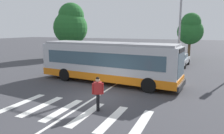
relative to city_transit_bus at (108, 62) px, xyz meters
name	(u,v)px	position (x,y,z in m)	size (l,w,h in m)	color
ground_plane	(97,97)	(0.86, -3.57, -1.59)	(160.00, 160.00, 0.00)	#3D3D42
city_transit_bus	(108,62)	(0.00, 0.00, 0.00)	(11.14, 3.48, 3.06)	black
pedestrian_crossing_street	(98,92)	(1.88, -5.43, -0.62)	(0.52, 0.42, 1.72)	black
parked_car_charcoal	(95,55)	(-6.40, 10.10, -0.82)	(1.95, 4.54, 1.35)	black
parked_car_blue	(113,56)	(-3.75, 9.73, -0.82)	(2.08, 4.60, 1.35)	black
parked_car_champagne	(133,56)	(-1.22, 10.15, -0.82)	(2.14, 4.62, 1.35)	black
parked_car_teal	(157,58)	(1.74, 10.34, -0.82)	(2.24, 4.65, 1.35)	black
parked_car_silver	(179,59)	(4.24, 9.90, -0.82)	(2.12, 4.61, 1.35)	black
twin_arm_street_lamp	(181,8)	(4.35, 7.47, 4.46)	(4.15, 0.32, 10.01)	#939399
background_tree_left	(71,24)	(-11.11, 11.67, 3.17)	(4.87, 4.87, 7.79)	brown
background_tree_right	(190,29)	(4.88, 16.35, 2.49)	(3.45, 3.45, 6.23)	brown
crosswalk_painted_stripes	(74,112)	(0.91, -6.10, -1.58)	(7.25, 3.17, 0.01)	silver
lane_center_line	(109,88)	(0.81, -1.57, -1.58)	(0.16, 24.00, 0.01)	silver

